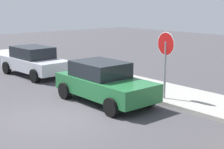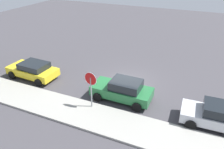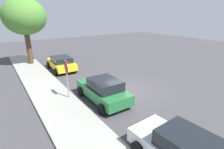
{
  "view_description": "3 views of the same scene",
  "coord_description": "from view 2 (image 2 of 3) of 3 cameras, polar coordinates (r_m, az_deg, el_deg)",
  "views": [
    {
      "loc": [
        9.23,
        -5.6,
        3.65
      ],
      "look_at": [
        1.07,
        1.41,
        1.4
      ],
      "focal_mm": 55.0,
      "sensor_mm": 36.0,
      "label": 1
    },
    {
      "loc": [
        -4.79,
        14.04,
        8.66
      ],
      "look_at": [
        1.07,
        0.77,
        0.91
      ],
      "focal_mm": 35.0,
      "sensor_mm": 36.0,
      "label": 2
    },
    {
      "loc": [
        -8.9,
        7.4,
        5.28
      ],
      "look_at": [
        1.17,
        0.53,
        0.99
      ],
      "focal_mm": 28.0,
      "sensor_mm": 36.0,
      "label": 3
    }
  ],
  "objects": [
    {
      "name": "parked_car_yellow",
      "position": [
        18.71,
        -19.94,
        1.17
      ],
      "size": [
        4.17,
        2.15,
        1.34
      ],
      "color": "yellow",
      "rests_on": "ground_plane"
    },
    {
      "name": "parked_car_silver",
      "position": [
        13.99,
        26.27,
        -9.69
      ],
      "size": [
        4.18,
        2.07,
        1.47
      ],
      "color": "silver",
      "rests_on": "ground_plane"
    },
    {
      "name": "sidewalk_curb",
      "position": [
        13.48,
        -2.87,
        -11.53
      ],
      "size": [
        32.0,
        2.49,
        0.14
      ],
      "primitive_type": "cube",
      "color": "#9E9B93",
      "rests_on": "ground_plane"
    },
    {
      "name": "stop_sign",
      "position": [
        13.49,
        -5.56,
        -2.47
      ],
      "size": [
        0.86,
        0.1,
        2.62
      ],
      "color": "gray",
      "rests_on": "ground_plane"
    },
    {
      "name": "ground_plane",
      "position": [
        17.17,
        4.3,
        -2.25
      ],
      "size": [
        60.0,
        60.0,
        0.0
      ],
      "primitive_type": "plane",
      "color": "#423F44"
    },
    {
      "name": "parked_car_green",
      "position": [
        14.86,
        2.81,
        -4.02
      ],
      "size": [
        4.12,
        1.99,
        1.51
      ],
      "color": "#236B38",
      "rests_on": "ground_plane"
    }
  ]
}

